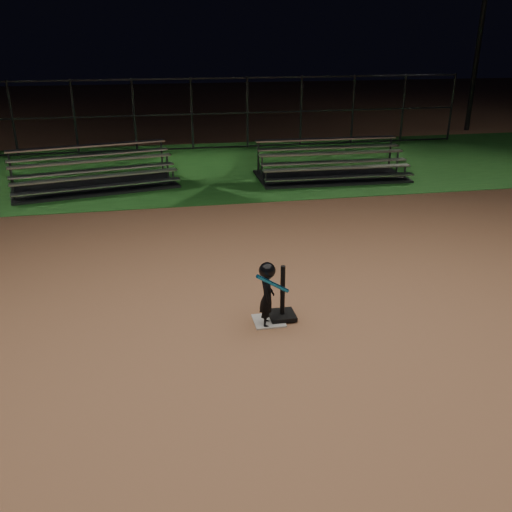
{
  "coord_description": "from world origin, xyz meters",
  "views": [
    {
      "loc": [
        -1.55,
        -7.05,
        4.01
      ],
      "look_at": [
        0.0,
        1.0,
        0.65
      ],
      "focal_mm": 38.77,
      "sensor_mm": 36.0,
      "label": 1
    }
  ],
  "objects_px": {
    "bleacher_left": "(95,180)",
    "bleacher_right": "(331,171)",
    "batting_tee": "(282,308)",
    "home_plate": "(269,321)",
    "child_batter": "(267,292)",
    "light_pole_right": "(485,5)"
  },
  "relations": [
    {
      "from": "child_batter",
      "to": "bleacher_right",
      "type": "height_order",
      "value": "bleacher_right"
    },
    {
      "from": "batting_tee",
      "to": "bleacher_left",
      "type": "relative_size",
      "value": 0.18
    },
    {
      "from": "batting_tee",
      "to": "bleacher_left",
      "type": "bearing_deg",
      "value": 111.96
    },
    {
      "from": "bleacher_left",
      "to": "light_pole_right",
      "type": "distance_m",
      "value": 17.17
    },
    {
      "from": "home_plate",
      "to": "bleacher_right",
      "type": "bearing_deg",
      "value": 65.99
    },
    {
      "from": "child_batter",
      "to": "light_pole_right",
      "type": "distance_m",
      "value": 19.77
    },
    {
      "from": "batting_tee",
      "to": "light_pole_right",
      "type": "distance_m",
      "value": 19.57
    },
    {
      "from": "bleacher_right",
      "to": "light_pole_right",
      "type": "height_order",
      "value": "light_pole_right"
    },
    {
      "from": "home_plate",
      "to": "bleacher_left",
      "type": "distance_m",
      "value": 8.84
    },
    {
      "from": "batting_tee",
      "to": "bleacher_right",
      "type": "bearing_deg",
      "value": 67.14
    },
    {
      "from": "bleacher_right",
      "to": "light_pole_right",
      "type": "bearing_deg",
      "value": 40.35
    },
    {
      "from": "child_batter",
      "to": "bleacher_left",
      "type": "xyz_separation_m",
      "value": [
        -3.05,
        8.38,
        -0.31
      ]
    },
    {
      "from": "child_batter",
      "to": "bleacher_left",
      "type": "bearing_deg",
      "value": 31.79
    },
    {
      "from": "batting_tee",
      "to": "bleacher_left",
      "type": "distance_m",
      "value": 8.87
    },
    {
      "from": "bleacher_left",
      "to": "batting_tee",
      "type": "bearing_deg",
      "value": -80.19
    },
    {
      "from": "child_batter",
      "to": "light_pole_right",
      "type": "xyz_separation_m",
      "value": [
        12.05,
        15.04,
        4.42
      ]
    },
    {
      "from": "batting_tee",
      "to": "child_batter",
      "type": "height_order",
      "value": "child_batter"
    },
    {
      "from": "home_plate",
      "to": "bleacher_right",
      "type": "distance_m",
      "value": 8.83
    },
    {
      "from": "light_pole_right",
      "to": "child_batter",
      "type": "bearing_deg",
      "value": -128.7
    },
    {
      "from": "bleacher_left",
      "to": "bleacher_right",
      "type": "relative_size",
      "value": 1.08
    },
    {
      "from": "light_pole_right",
      "to": "bleacher_right",
      "type": "bearing_deg",
      "value": -140.72
    },
    {
      "from": "bleacher_left",
      "to": "bleacher_right",
      "type": "distance_m",
      "value": 6.7
    }
  ]
}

